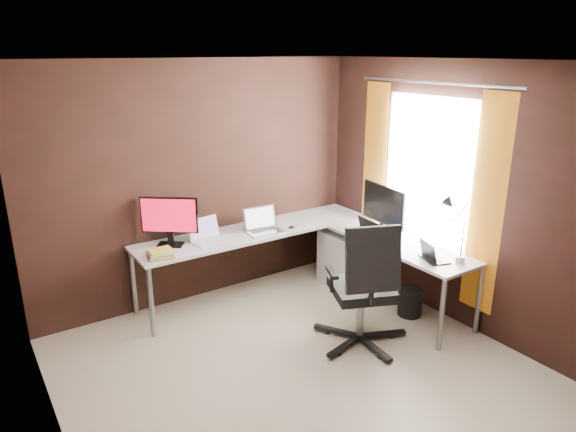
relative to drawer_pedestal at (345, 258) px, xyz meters
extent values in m
cube|color=tan|center=(-1.43, -1.15, -0.30)|extent=(3.60, 3.60, 0.00)
cube|color=white|center=(-1.43, -1.15, 2.20)|extent=(3.60, 3.60, 0.00)
cube|color=black|center=(-1.43, 0.65, 0.95)|extent=(3.60, 0.00, 2.50)
cube|color=black|center=(-1.43, -2.95, 0.95)|extent=(3.60, 0.00, 2.50)
cube|color=black|center=(-3.23, -1.15, 0.95)|extent=(0.00, 3.60, 2.50)
cube|color=black|center=(0.37, -1.15, 0.95)|extent=(0.00, 3.60, 2.50)
cube|color=white|center=(0.36, -0.80, 1.15)|extent=(0.00, 1.00, 1.30)
cube|color=orange|center=(0.32, -1.53, 0.95)|extent=(0.01, 0.35, 2.00)
cube|color=orange|center=(0.32, -0.08, 0.95)|extent=(0.01, 0.35, 2.00)
cylinder|color=slate|center=(0.32, -0.80, 1.98)|extent=(0.02, 1.90, 0.02)
cube|color=silver|center=(-0.96, 0.35, 0.41)|extent=(2.65, 0.60, 0.03)
cube|color=silver|center=(0.07, -0.78, 0.41)|extent=(0.60, 1.65, 0.03)
cylinder|color=slate|center=(-2.24, 0.09, 0.05)|extent=(0.05, 0.05, 0.70)
cylinder|color=slate|center=(-2.24, 0.61, 0.05)|extent=(0.05, 0.05, 0.70)
cylinder|color=slate|center=(-0.19, -1.56, 0.05)|extent=(0.05, 0.05, 0.70)
cylinder|color=slate|center=(0.33, -1.56, 0.05)|extent=(0.05, 0.05, 0.70)
cylinder|color=slate|center=(0.33, 0.61, 0.05)|extent=(0.05, 0.05, 0.70)
cube|color=silver|center=(0.00, 0.00, 0.00)|extent=(0.42, 0.50, 0.60)
cube|color=black|center=(-1.89, 0.43, 0.44)|extent=(0.29, 0.28, 0.01)
cube|color=black|center=(-1.88, 0.44, 0.50)|extent=(0.07, 0.06, 0.11)
cube|color=black|center=(-1.88, 0.44, 0.74)|extent=(0.46, 0.37, 0.36)
cube|color=red|center=(-1.89, 0.43, 0.74)|extent=(0.42, 0.33, 0.33)
cube|color=black|center=(0.09, -0.50, 0.44)|extent=(0.18, 0.26, 0.01)
cube|color=black|center=(0.07, -0.50, 0.50)|extent=(0.04, 0.06, 0.11)
cube|color=black|center=(0.07, -0.50, 0.75)|extent=(0.09, 0.64, 0.40)
cube|color=#2440AB|center=(0.09, -0.50, 0.75)|extent=(0.06, 0.61, 0.37)
cube|color=silver|center=(-1.53, 0.31, 0.44)|extent=(0.37, 0.28, 0.02)
cube|color=silver|center=(-1.54, 0.40, 0.55)|extent=(0.35, 0.11, 0.21)
cube|color=slate|center=(-1.54, 0.40, 0.55)|extent=(0.30, 0.09, 0.18)
cube|color=silver|center=(-0.92, 0.25, 0.44)|extent=(0.39, 0.29, 0.02)
cube|color=silver|center=(-0.91, 0.35, 0.56)|extent=(0.38, 0.09, 0.23)
cube|color=white|center=(-0.91, 0.34, 0.56)|extent=(0.33, 0.08, 0.20)
cube|color=black|center=(-0.08, -0.60, 0.44)|extent=(0.28, 0.38, 0.02)
cube|color=black|center=(-0.18, -0.59, 0.56)|extent=(0.10, 0.36, 0.22)
cube|color=#1C243C|center=(-0.17, -0.59, 0.56)|extent=(0.08, 0.32, 0.19)
cube|color=black|center=(-0.01, -1.27, 0.44)|extent=(0.27, 0.32, 0.02)
cube|color=black|center=(-0.07, -1.25, 0.53)|extent=(0.14, 0.27, 0.17)
cube|color=#D2555E|center=(-0.07, -1.25, 0.53)|extent=(0.12, 0.24, 0.15)
cube|color=tan|center=(-2.08, 0.18, 0.44)|extent=(0.28, 0.24, 0.02)
cube|color=#C5CD3E|center=(-2.08, 0.18, 0.46)|extent=(0.24, 0.20, 0.02)
cube|color=beige|center=(-2.08, 0.18, 0.48)|extent=(0.24, 0.20, 0.02)
cube|color=#C5CD3E|center=(-2.08, 0.18, 0.50)|extent=(0.21, 0.17, 0.01)
ellipsoid|color=black|center=(-2.04, 0.17, 0.45)|extent=(0.10, 0.07, 0.04)
ellipsoid|color=black|center=(-0.61, 0.17, 0.45)|extent=(0.09, 0.07, 0.03)
cylinder|color=slate|center=(0.14, -1.45, 0.46)|extent=(0.08, 0.08, 0.06)
cylinder|color=slate|center=(0.14, -1.45, 0.66)|extent=(0.02, 0.02, 0.34)
cylinder|color=slate|center=(0.09, -1.42, 0.89)|extent=(0.02, 0.18, 0.25)
cone|color=slate|center=(0.04, -1.35, 0.98)|extent=(0.11, 0.13, 0.14)
cylinder|color=slate|center=(-0.69, -1.05, -0.02)|extent=(0.07, 0.07, 0.42)
cube|color=black|center=(-0.69, -1.05, 0.23)|extent=(0.67, 0.67, 0.09)
cube|color=black|center=(-0.78, -1.28, 0.62)|extent=(0.48, 0.31, 0.56)
cylinder|color=black|center=(0.07, -0.96, -0.16)|extent=(0.31, 0.31, 0.28)
camera|label=1|loc=(-3.55, -4.15, 2.27)|focal=32.00mm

